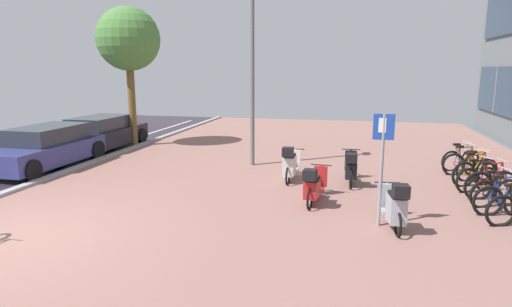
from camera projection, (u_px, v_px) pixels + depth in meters
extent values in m
cube|color=#8D6159|center=(268.00, 268.00, 6.76)|extent=(14.40, 40.00, 0.05)
cube|color=slate|center=(496.00, 90.00, 18.85)|extent=(0.10, 0.12, 2.02)
torus|color=black|center=(501.00, 211.00, 8.42)|extent=(0.67, 0.29, 0.69)
cylinder|color=black|center=(511.00, 200.00, 8.39)|extent=(0.14, 0.08, 0.55)
cylinder|color=black|center=(507.00, 212.00, 8.44)|extent=(0.24, 0.11, 0.07)
cylinder|color=black|center=(506.00, 199.00, 8.38)|extent=(0.16, 0.08, 0.50)
cube|color=black|center=(511.00, 185.00, 8.33)|extent=(0.24, 0.16, 0.06)
torus|color=black|center=(488.00, 201.00, 9.04)|extent=(0.69, 0.23, 0.69)
cylinder|color=navy|center=(508.00, 190.00, 8.99)|extent=(0.32, 0.11, 0.61)
cylinder|color=navy|center=(498.00, 191.00, 8.99)|extent=(0.14, 0.07, 0.55)
cylinder|color=navy|center=(507.00, 178.00, 8.94)|extent=(0.39, 0.13, 0.08)
cylinder|color=navy|center=(494.00, 202.00, 9.04)|extent=(0.25, 0.09, 0.08)
cylinder|color=navy|center=(493.00, 190.00, 8.99)|extent=(0.17, 0.06, 0.51)
cube|color=black|center=(498.00, 177.00, 8.93)|extent=(0.23, 0.14, 0.06)
torus|color=black|center=(483.00, 195.00, 9.57)|extent=(0.64, 0.32, 0.67)
torus|color=black|center=(507.00, 193.00, 9.67)|extent=(0.64, 0.32, 0.67)
cylinder|color=black|center=(499.00, 183.00, 9.58)|extent=(0.30, 0.15, 0.59)
cylinder|color=black|center=(491.00, 185.00, 9.55)|extent=(0.14, 0.09, 0.54)
cylinder|color=black|center=(498.00, 172.00, 9.52)|extent=(0.36, 0.18, 0.08)
cylinder|color=black|center=(487.00, 195.00, 9.59)|extent=(0.24, 0.12, 0.07)
cylinder|color=black|center=(486.00, 184.00, 9.53)|extent=(0.16, 0.09, 0.49)
cylinder|color=black|center=(506.00, 182.00, 9.61)|extent=(0.14, 0.08, 0.53)
cube|color=black|center=(491.00, 172.00, 9.49)|extent=(0.24, 0.17, 0.06)
cylinder|color=#ADADB2|center=(506.00, 169.00, 9.54)|extent=(0.21, 0.45, 0.02)
torus|color=black|center=(478.00, 186.00, 10.15)|extent=(0.72, 0.27, 0.73)
torus|color=black|center=(505.00, 186.00, 10.19)|extent=(0.72, 0.27, 0.73)
cylinder|color=maroon|center=(495.00, 175.00, 10.12)|extent=(0.32, 0.12, 0.64)
cylinder|color=maroon|center=(487.00, 176.00, 10.12)|extent=(0.14, 0.07, 0.58)
cylinder|color=maroon|center=(495.00, 163.00, 10.06)|extent=(0.39, 0.14, 0.09)
cylinder|color=maroon|center=(483.00, 187.00, 10.16)|extent=(0.25, 0.10, 0.08)
cylinder|color=maroon|center=(482.00, 175.00, 10.10)|extent=(0.17, 0.07, 0.53)
cylinder|color=maroon|center=(504.00, 174.00, 10.13)|extent=(0.15, 0.07, 0.58)
cube|color=black|center=(487.00, 163.00, 10.05)|extent=(0.24, 0.15, 0.06)
cylinder|color=#ADADB2|center=(503.00, 160.00, 10.06)|extent=(0.15, 0.47, 0.02)
torus|color=black|center=(467.00, 181.00, 10.73)|extent=(0.64, 0.35, 0.68)
torus|color=black|center=(487.00, 180.00, 10.85)|extent=(0.64, 0.35, 0.68)
cylinder|color=black|center=(480.00, 171.00, 10.75)|extent=(0.28, 0.16, 0.59)
cylinder|color=black|center=(474.00, 172.00, 10.72)|extent=(0.13, 0.09, 0.54)
cylinder|color=black|center=(480.00, 161.00, 10.69)|extent=(0.33, 0.18, 0.08)
cylinder|color=black|center=(471.00, 181.00, 10.75)|extent=(0.22, 0.12, 0.07)
cylinder|color=black|center=(470.00, 171.00, 10.69)|extent=(0.15, 0.09, 0.49)
cylinder|color=black|center=(486.00, 170.00, 10.79)|extent=(0.13, 0.09, 0.54)
cube|color=black|center=(474.00, 160.00, 10.65)|extent=(0.24, 0.18, 0.06)
cylinder|color=#ADADB2|center=(486.00, 157.00, 10.71)|extent=(0.23, 0.44, 0.02)
torus|color=black|center=(464.00, 175.00, 11.28)|extent=(0.68, 0.37, 0.72)
torus|color=black|center=(485.00, 173.00, 11.41)|extent=(0.68, 0.37, 0.72)
cylinder|color=#BF8514|center=(477.00, 164.00, 11.31)|extent=(0.30, 0.17, 0.63)
cylinder|color=#BF8514|center=(471.00, 166.00, 11.27)|extent=(0.14, 0.09, 0.57)
cylinder|color=#BF8514|center=(477.00, 154.00, 11.24)|extent=(0.37, 0.20, 0.08)
cylinder|color=#BF8514|center=(468.00, 175.00, 11.31)|extent=(0.24, 0.13, 0.08)
cylinder|color=#BF8514|center=(467.00, 165.00, 11.24)|extent=(0.16, 0.09, 0.52)
cylinder|color=#BF8514|center=(484.00, 163.00, 11.35)|extent=(0.15, 0.09, 0.57)
cube|color=black|center=(470.00, 154.00, 11.20)|extent=(0.24, 0.18, 0.06)
cylinder|color=#ADADB2|center=(483.00, 151.00, 11.27)|extent=(0.23, 0.44, 0.02)
torus|color=black|center=(467.00, 170.00, 11.84)|extent=(0.65, 0.30, 0.67)
torus|color=black|center=(487.00, 170.00, 11.92)|extent=(0.65, 0.30, 0.67)
cylinder|color=maroon|center=(480.00, 162.00, 11.84)|extent=(0.29, 0.14, 0.59)
cylinder|color=maroon|center=(474.00, 163.00, 11.82)|extent=(0.14, 0.08, 0.53)
cylinder|color=maroon|center=(479.00, 152.00, 11.78)|extent=(0.36, 0.17, 0.08)
cylinder|color=maroon|center=(470.00, 171.00, 11.86)|extent=(0.23, 0.11, 0.07)
cylinder|color=maroon|center=(470.00, 162.00, 11.80)|extent=(0.16, 0.08, 0.49)
cylinder|color=maroon|center=(486.00, 161.00, 11.86)|extent=(0.14, 0.08, 0.53)
cube|color=black|center=(473.00, 152.00, 11.75)|extent=(0.24, 0.16, 0.06)
cylinder|color=#ADADB2|center=(485.00, 150.00, 11.79)|extent=(0.20, 0.46, 0.02)
torus|color=black|center=(454.00, 165.00, 12.50)|extent=(0.69, 0.22, 0.69)
torus|color=black|center=(474.00, 165.00, 12.50)|extent=(0.69, 0.22, 0.69)
cylinder|color=brown|center=(467.00, 156.00, 12.45)|extent=(0.30, 0.10, 0.61)
cylinder|color=brown|center=(460.00, 157.00, 12.45)|extent=(0.14, 0.06, 0.55)
cylinder|color=brown|center=(466.00, 147.00, 12.40)|extent=(0.37, 0.12, 0.08)
cylinder|color=brown|center=(457.00, 165.00, 12.50)|extent=(0.24, 0.08, 0.08)
cylinder|color=brown|center=(457.00, 156.00, 12.45)|extent=(0.16, 0.06, 0.51)
cylinder|color=brown|center=(473.00, 156.00, 12.45)|extent=(0.14, 0.06, 0.55)
cube|color=black|center=(460.00, 147.00, 12.39)|extent=(0.23, 0.14, 0.06)
cylinder|color=#ADADB2|center=(472.00, 145.00, 12.38)|extent=(0.13, 0.47, 0.02)
torus|color=black|center=(451.00, 161.00, 13.02)|extent=(0.64, 0.32, 0.67)
torus|color=black|center=(469.00, 161.00, 13.13)|extent=(0.64, 0.32, 0.67)
cylinder|color=#B2AEB7|center=(463.00, 153.00, 13.04)|extent=(0.30, 0.15, 0.59)
cylinder|color=#B2AEB7|center=(457.00, 154.00, 13.01)|extent=(0.14, 0.09, 0.53)
cylinder|color=#B2AEB7|center=(462.00, 145.00, 12.97)|extent=(0.36, 0.18, 0.08)
cylinder|color=#B2AEB7|center=(455.00, 162.00, 13.04)|extent=(0.23, 0.12, 0.07)
cylinder|color=#B2AEB7|center=(454.00, 154.00, 12.98)|extent=(0.16, 0.09, 0.49)
cylinder|color=#B2AEB7|center=(469.00, 152.00, 13.06)|extent=(0.14, 0.08, 0.53)
cube|color=black|center=(457.00, 144.00, 12.94)|extent=(0.24, 0.17, 0.06)
cylinder|color=#ADADB2|center=(468.00, 142.00, 12.99)|extent=(0.21, 0.45, 0.02)
torus|color=black|center=(398.00, 224.00, 7.94)|extent=(0.11, 0.51, 0.51)
torus|color=black|center=(385.00, 204.00, 9.10)|extent=(0.11, 0.51, 0.51)
cube|color=#A3AAB6|center=(391.00, 215.00, 8.53)|extent=(0.36, 0.70, 0.08)
cube|color=#A3AAB6|center=(396.00, 209.00, 8.10)|extent=(0.36, 0.56, 0.50)
cube|color=black|center=(397.00, 195.00, 8.05)|extent=(0.32, 0.51, 0.06)
cylinder|color=#A3AAB6|center=(386.00, 194.00, 9.03)|extent=(0.08, 0.13, 0.51)
cube|color=#A3AAB6|center=(387.00, 196.00, 8.96)|extent=(0.33, 0.12, 0.50)
cylinder|color=black|center=(387.00, 182.00, 8.96)|extent=(0.52, 0.09, 0.03)
cube|color=black|center=(401.00, 191.00, 7.76)|extent=(0.31, 0.31, 0.24)
torus|color=black|center=(351.00, 179.00, 11.12)|extent=(0.07, 0.58, 0.57)
torus|color=black|center=(350.00, 168.00, 12.26)|extent=(0.07, 0.58, 0.57)
cube|color=black|center=(350.00, 174.00, 11.69)|extent=(0.30, 0.67, 0.08)
cube|color=black|center=(351.00, 170.00, 11.29)|extent=(0.31, 0.53, 0.41)
cube|color=black|center=(351.00, 162.00, 11.25)|extent=(0.27, 0.48, 0.06)
cylinder|color=black|center=(351.00, 159.00, 12.18)|extent=(0.07, 0.12, 0.58)
cube|color=black|center=(351.00, 160.00, 12.11)|extent=(0.32, 0.09, 0.57)
cylinder|color=black|center=(351.00, 149.00, 12.10)|extent=(0.52, 0.04, 0.03)
cube|color=black|center=(352.00, 158.00, 10.96)|extent=(0.29, 0.29, 0.24)
torus|color=black|center=(310.00, 199.00, 9.48)|extent=(0.11, 0.52, 0.52)
torus|color=black|center=(321.00, 184.00, 10.66)|extent=(0.11, 0.52, 0.52)
cube|color=#AF1F20|center=(316.00, 192.00, 10.08)|extent=(0.36, 0.74, 0.08)
cube|color=#AF1F20|center=(312.00, 188.00, 9.66)|extent=(0.36, 0.59, 0.41)
cube|color=black|center=(313.00, 178.00, 9.62)|extent=(0.32, 0.54, 0.06)
cylinder|color=#AF1F20|center=(321.00, 175.00, 10.59)|extent=(0.08, 0.13, 0.52)
cube|color=#AF1F20|center=(321.00, 176.00, 10.53)|extent=(0.33, 0.12, 0.51)
cylinder|color=black|center=(321.00, 165.00, 10.52)|extent=(0.52, 0.09, 0.03)
cube|color=black|center=(310.00, 175.00, 9.33)|extent=(0.31, 0.31, 0.24)
torus|color=black|center=(288.00, 176.00, 11.50)|extent=(0.07, 0.53, 0.52)
torus|color=black|center=(296.00, 166.00, 12.70)|extent=(0.07, 0.53, 0.52)
cube|color=silver|center=(292.00, 171.00, 12.11)|extent=(0.30, 0.72, 0.08)
cube|color=silver|center=(289.00, 166.00, 11.67)|extent=(0.32, 0.57, 0.52)
cube|color=black|center=(290.00, 155.00, 11.61)|extent=(0.28, 0.52, 0.06)
cylinder|color=silver|center=(296.00, 157.00, 12.63)|extent=(0.07, 0.12, 0.53)
cube|color=silver|center=(295.00, 159.00, 12.56)|extent=(0.32, 0.09, 0.52)
cylinder|color=black|center=(296.00, 149.00, 12.56)|extent=(0.52, 0.04, 0.03)
cube|color=black|center=(288.00, 152.00, 11.32)|extent=(0.29, 0.29, 0.24)
cube|color=navy|center=(44.00, 153.00, 13.41)|extent=(1.75, 4.12, 0.62)
cube|color=#282D38|center=(48.00, 134.00, 13.53)|extent=(1.47, 2.44, 0.51)
cylinder|color=black|center=(55.00, 148.00, 15.09)|extent=(0.20, 0.62, 0.62)
cylinder|color=black|center=(97.00, 150.00, 14.73)|extent=(0.20, 0.62, 0.62)
cylinder|color=black|center=(32.00, 171.00, 11.79)|extent=(0.20, 0.62, 0.62)
cube|color=black|center=(102.00, 137.00, 16.55)|extent=(1.72, 4.23, 0.63)
cube|color=#282D38|center=(100.00, 123.00, 16.35)|extent=(1.45, 2.40, 0.48)
cylinder|color=black|center=(107.00, 134.00, 18.29)|extent=(0.20, 0.62, 0.62)
cylinder|color=black|center=(142.00, 136.00, 17.93)|extent=(0.20, 0.62, 0.62)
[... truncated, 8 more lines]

